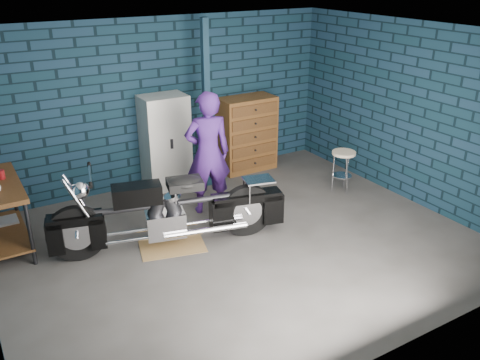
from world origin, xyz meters
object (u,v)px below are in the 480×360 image
object	(u,v)px
person	(208,153)
workbench	(1,216)
locker	(166,142)
tool_chest	(247,134)
storage_bin	(4,229)
shop_stool	(342,172)
motorcycle	(170,206)

from	to	relation	value
person	workbench	bearing A→B (deg)	6.18
locker	tool_chest	size ratio (longest dim) A/B	1.17
person	storage_bin	xyz separation A→B (m)	(-2.78, 0.70, -0.79)
storage_bin	tool_chest	xyz separation A→B (m)	(4.14, 0.44, 0.53)
person	locker	xyz separation A→B (m)	(-0.18, 1.14, -0.14)
workbench	storage_bin	size ratio (longest dim) A/B	3.52
person	tool_chest	xyz separation A→B (m)	(1.36, 1.14, -0.25)
person	locker	world-z (taller)	person
workbench	tool_chest	distance (m)	4.23
storage_bin	locker	bearing A→B (deg)	9.68
workbench	shop_stool	size ratio (longest dim) A/B	2.04
motorcycle	tool_chest	size ratio (longest dim) A/B	1.98
workbench	storage_bin	world-z (taller)	workbench
workbench	storage_bin	distance (m)	0.45
tool_chest	shop_stool	distance (m)	1.85
tool_chest	shop_stool	world-z (taller)	tool_chest
storage_bin	tool_chest	distance (m)	4.20
motorcycle	shop_stool	xyz separation A→B (m)	(3.08, 0.18, -0.23)
shop_stool	workbench	bearing A→B (deg)	169.94
storage_bin	shop_stool	bearing A→B (deg)	-13.51
locker	shop_stool	xyz separation A→B (m)	(2.35, -1.63, -0.43)
motorcycle	tool_chest	bearing A→B (deg)	52.52
person	tool_chest	size ratio (longest dim) A/B	1.39
motorcycle	workbench	bearing A→B (deg)	164.59
person	shop_stool	xyz separation A→B (m)	(2.17, -0.49, -0.57)
workbench	locker	size ratio (longest dim) A/B	0.91
motorcycle	person	world-z (taller)	person
locker	tool_chest	world-z (taller)	locker
workbench	tool_chest	bearing A→B (deg)	10.22
motorcycle	shop_stool	bearing A→B (deg)	17.29
workbench	shop_stool	bearing A→B (deg)	-10.06
storage_bin	shop_stool	size ratio (longest dim) A/B	0.58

